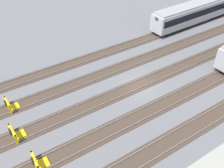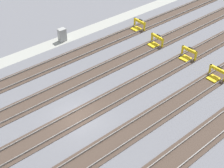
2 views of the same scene
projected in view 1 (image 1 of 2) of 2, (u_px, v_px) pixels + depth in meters
name	position (u px, v px, depth m)	size (l,w,h in m)	color
ground_plane	(139.00, 85.00, 32.02)	(400.00, 400.00, 0.00)	slate
rail_track_nearest	(192.00, 129.00, 26.27)	(90.00, 2.23, 0.21)	#47382D
rail_track_near_inner	(163.00, 104.00, 29.13)	(90.00, 2.24, 0.21)	#47382D
rail_track_middle	(139.00, 84.00, 31.99)	(90.00, 2.24, 0.21)	#47382D
rail_track_far_inner	(119.00, 68.00, 34.85)	(90.00, 2.23, 0.21)	#47382D
rail_track_farthest	(102.00, 54.00, 37.71)	(90.00, 2.23, 0.21)	#47382D
subway_car_front_row_leftmost	(195.00, 12.00, 44.70)	(18.06, 3.25, 3.70)	#ADAFB7
bumper_stop_near_inner_track	(38.00, 162.00, 22.55)	(1.38, 2.01, 1.22)	gold
bumper_stop_middle_track	(16.00, 133.00, 25.16)	(1.38, 2.01, 1.22)	gold
bumper_stop_far_inner_track	(10.00, 105.00, 28.35)	(1.35, 2.00, 1.22)	gold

